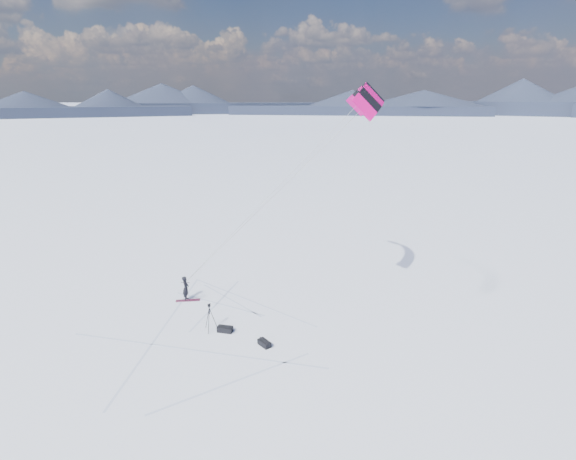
% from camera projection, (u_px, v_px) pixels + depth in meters
% --- Properties ---
extents(ground, '(1800.00, 1800.00, 0.00)m').
position_uv_depth(ground, '(205.00, 330.00, 23.22)').
color(ground, white).
extents(horizon_hills, '(704.00, 704.00, 10.89)m').
position_uv_depth(horizon_hills, '(200.00, 248.00, 21.74)').
color(horizon_hills, black).
rests_on(horizon_hills, ground).
extents(snow_tracks, '(17.62, 10.25, 0.01)m').
position_uv_depth(snow_tracks, '(211.00, 331.00, 23.16)').
color(snow_tracks, '#AAB7D4').
rests_on(snow_tracks, ground).
extents(snowkiter, '(0.54, 0.68, 1.63)m').
position_uv_depth(snowkiter, '(187.00, 300.00, 26.68)').
color(snowkiter, black).
rests_on(snowkiter, ground).
extents(snowboard, '(1.53, 0.76, 0.04)m').
position_uv_depth(snowboard, '(188.00, 300.00, 26.57)').
color(snowboard, '#83234D').
rests_on(snowboard, ground).
extents(tripod, '(0.74, 0.66, 1.62)m').
position_uv_depth(tripod, '(210.00, 313.00, 22.90)').
color(tripod, black).
rests_on(tripod, ground).
extents(gear_bag_a, '(0.84, 0.40, 0.37)m').
position_uv_depth(gear_bag_a, '(225.00, 329.00, 23.01)').
color(gear_bag_a, black).
rests_on(gear_bag_a, ground).
extents(gear_bag_b, '(0.83, 0.77, 0.35)m').
position_uv_depth(gear_bag_b, '(264.00, 343.00, 21.72)').
color(gear_bag_b, black).
rests_on(gear_bag_b, ground).
extents(power_kite, '(11.83, 5.77, 11.94)m').
position_uv_depth(power_kite, '(367.00, 100.00, 22.02)').
color(power_kite, '#CC0569').
rests_on(power_kite, ground).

